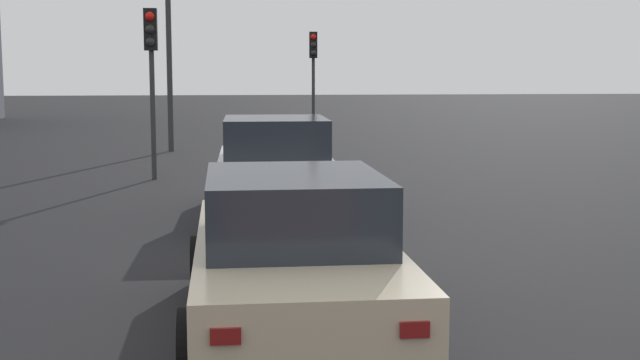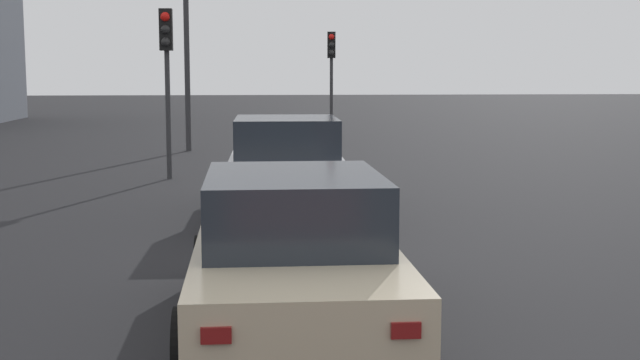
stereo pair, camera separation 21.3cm
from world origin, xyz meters
TOP-DOWN VIEW (x-y plane):
  - car_white_lead at (8.64, 0.00)m, footprint 4.67×2.17m
  - car_beige_second at (2.24, 0.24)m, footprint 4.56×1.95m
  - traffic_light_near_left at (13.67, 2.37)m, footprint 0.32×0.28m
  - traffic_light_near_right at (24.38, -2.30)m, footprint 0.32×0.30m
  - street_lamp_kerbside at (20.44, 2.39)m, footprint 0.56×0.36m

SIDE VIEW (x-z plane):
  - car_beige_second at x=2.24m, z-range -0.02..1.47m
  - car_white_lead at x=8.64m, z-range -0.04..1.60m
  - traffic_light_near_right at x=24.38m, z-range 0.83..4.55m
  - traffic_light_near_left at x=13.67m, z-range 0.83..4.55m
  - street_lamp_kerbside at x=20.44m, z-range 0.63..7.08m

